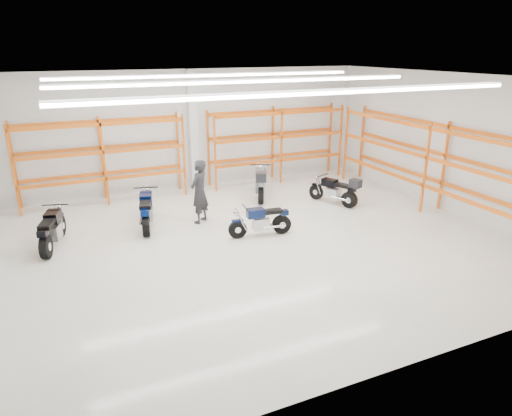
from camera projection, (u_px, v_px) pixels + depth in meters
name	position (u px, v px, depth m)	size (l,w,h in m)	color
ground	(255.00, 241.00, 13.03)	(14.00, 14.00, 0.00)	beige
room_shell	(255.00, 126.00, 11.96)	(14.02, 12.02, 4.51)	silver
motorcycle_main	(263.00, 221.00, 13.31)	(1.90, 0.65, 0.93)	black
motorcycle_back_a	(52.00, 231.00, 12.46)	(0.92, 2.13, 1.07)	black
motorcycle_back_b	(146.00, 211.00, 13.88)	(0.90, 2.23, 1.11)	black
motorcycle_back_c	(261.00, 183.00, 16.54)	(1.21, 2.23, 1.20)	black
motorcycle_back_d	(337.00, 191.00, 15.93)	(1.06, 1.94, 1.05)	black
standing_man	(199.00, 192.00, 14.15)	(0.73, 0.48, 2.01)	black
structural_column	(193.00, 131.00, 17.29)	(0.32, 0.32, 4.50)	white
pallet_racking_back_left	(102.00, 152.00, 15.84)	(5.67, 0.87, 3.00)	#D9620F
pallet_racking_back_right	(277.00, 138.00, 18.46)	(5.67, 0.87, 3.00)	#D9620F
pallet_racking_side	(436.00, 158.00, 14.91)	(0.87, 9.07, 3.00)	#D9620F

